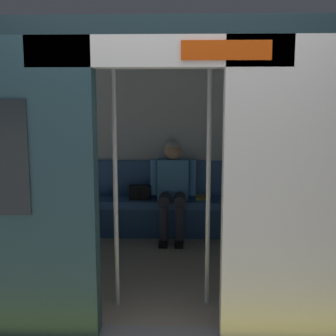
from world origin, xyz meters
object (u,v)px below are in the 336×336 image
Objects in this scene: handbag at (140,192)px; train_car at (161,122)px; book at (202,197)px; grab_pole_far at (208,182)px; bench_seat at (169,208)px; person_seated at (173,183)px; grab_pole_door at (115,182)px.

train_car is at bearing 105.51° from handbag.
train_car reaches higher than book.
grab_pole_far reaches higher than book.
train_car is at bearing -60.73° from grab_pole_far.
book is (-0.42, -0.08, 0.12)m from bench_seat.
book is at bearing -111.62° from train_car.
person_seated is 0.58× the size of grab_pole_door.
grab_pole_door reaches higher than book.
train_car is 5.44× the size of person_seated.
train_car reaches higher than grab_pole_door.
book is (-0.46, -1.17, -0.98)m from train_car.
bench_seat is at bearing -45.26° from person_seated.
handbag is 2.04m from grab_pole_far.
grab_pole_door is at bearing 77.08° from person_seated.
train_car is 3.15× the size of grab_pole_door.
train_car is 1.55m from bench_seat.
train_car reaches higher than bench_seat.
handbag is at bearing -90.28° from grab_pole_door.
bench_seat is 1.97m from grab_pole_far.
book is 0.11× the size of grab_pole_door.
person_seated is 1.82m from grab_pole_far.
grab_pole_far is at bearing 100.03° from person_seated.
handbag is at bearing 4.95° from book.
grab_pole_far is (-0.73, -0.05, 0.00)m from grab_pole_door.
grab_pole_door reaches higher than person_seated.
person_seated is (-0.10, -1.03, -0.78)m from train_car.
handbag is 1.18× the size of book.
grab_pole_door is (0.78, 1.95, 0.55)m from book.
person_seated reaches higher than bench_seat.
bench_seat is (-0.05, -1.08, -1.10)m from train_car.
book is 1.98m from grab_pole_far.
handbag reaches higher than book.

